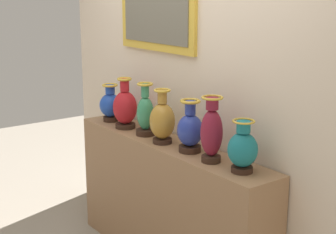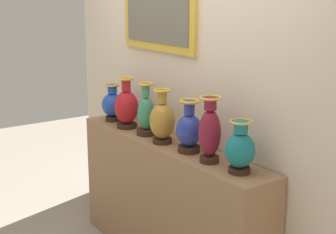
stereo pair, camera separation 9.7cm
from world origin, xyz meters
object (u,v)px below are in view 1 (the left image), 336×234
at_px(vase_sapphire, 110,105).
at_px(vase_burgundy, 212,132).
at_px(vase_teal, 243,149).
at_px(vase_ochre, 162,121).
at_px(vase_jade, 145,114).
at_px(vase_crimson, 125,107).
at_px(vase_cobalt, 190,130).

distance_m(vase_sapphire, vase_burgundy, 1.27).
bearing_deg(vase_teal, vase_sapphire, -179.64).
height_order(vase_ochre, vase_burgundy, vase_burgundy).
bearing_deg(vase_burgundy, vase_teal, 5.81).
xyz_separation_m(vase_jade, vase_teal, (1.01, 0.01, -0.02)).
bearing_deg(vase_burgundy, vase_sapphire, 179.29).
xyz_separation_m(vase_crimson, vase_jade, (0.26, 0.01, -0.00)).
xyz_separation_m(vase_ochre, vase_teal, (0.76, 0.03, -0.02)).
distance_m(vase_ochre, vase_cobalt, 0.27).
relative_size(vase_jade, vase_teal, 1.24).
xyz_separation_m(vase_sapphire, vase_cobalt, (1.03, 0.01, 0.01)).
bearing_deg(vase_teal, vase_ochre, -177.61).
distance_m(vase_jade, vase_ochre, 0.24).
xyz_separation_m(vase_ochre, vase_cobalt, (0.27, 0.03, -0.01)).
distance_m(vase_burgundy, vase_teal, 0.26).
bearing_deg(vase_teal, vase_crimson, -178.81).
relative_size(vase_sapphire, vase_crimson, 0.78).
bearing_deg(vase_jade, vase_teal, 0.72).
height_order(vase_crimson, vase_cobalt, vase_crimson).
relative_size(vase_sapphire, vase_jade, 0.78).
bearing_deg(vase_teal, vase_cobalt, -179.85).
height_order(vase_crimson, vase_ochre, vase_crimson).
relative_size(vase_sapphire, vase_teal, 0.97).
height_order(vase_crimson, vase_burgundy, vase_burgundy).
bearing_deg(vase_sapphire, vase_crimson, -3.78).
relative_size(vase_crimson, vase_burgundy, 0.95).
distance_m(vase_crimson, vase_burgundy, 1.02).
relative_size(vase_cobalt, vase_teal, 1.12).
distance_m(vase_jade, vase_teal, 1.01).
bearing_deg(vase_crimson, vase_cobalt, 1.85).
bearing_deg(vase_ochre, vase_burgundy, 0.73).
height_order(vase_cobalt, vase_teal, vase_cobalt).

